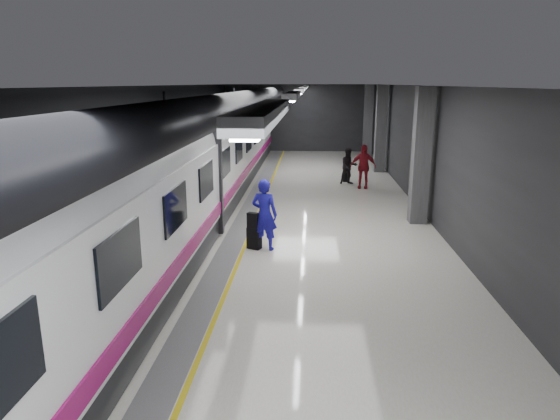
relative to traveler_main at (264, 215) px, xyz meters
name	(u,v)px	position (x,y,z in m)	size (l,w,h in m)	color
ground	(279,237)	(0.35, 1.14, -1.01)	(40.00, 40.00, 0.00)	silver
platform_hall	(272,118)	(0.06, 2.10, 2.52)	(10.02, 40.02, 4.51)	black
train	(172,170)	(-2.90, 1.14, 1.05)	(3.05, 38.00, 4.05)	black
traveler_main	(264,215)	(0.00, 0.00, 0.00)	(0.74, 0.49, 2.03)	#1E1AC5
suitcase_main	(254,238)	(-0.30, 0.03, -0.70)	(0.38, 0.24, 0.62)	black
shoulder_bag	(253,220)	(-0.32, 0.01, -0.18)	(0.33, 0.17, 0.44)	black
traveler_far_a	(349,166)	(3.04, 9.63, -0.17)	(0.82, 0.64, 1.69)	black
traveler_far_b	(363,167)	(3.61, 8.70, -0.04)	(1.15, 0.48, 1.96)	maroon
suitcase_far	(346,177)	(2.98, 10.16, -0.78)	(0.31, 0.20, 0.46)	black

